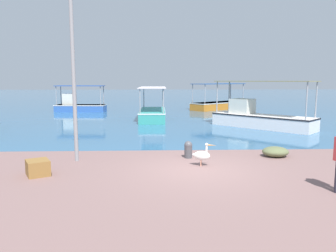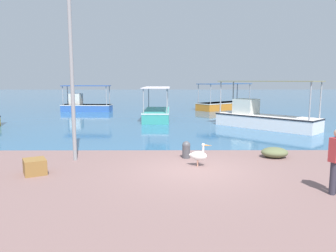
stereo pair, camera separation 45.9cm
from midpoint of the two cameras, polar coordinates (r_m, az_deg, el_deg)
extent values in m
plane|color=#81605D|center=(10.79, 3.85, -7.58)|extent=(120.00, 120.00, 0.00)
cube|color=#32658F|center=(58.42, -1.08, 5.14)|extent=(110.00, 90.00, 0.00)
cube|color=teal|center=(24.14, -3.23, 1.96)|extent=(1.86, 5.58, 0.73)
cube|color=silver|center=(24.11, -3.23, 2.73)|extent=(1.90, 5.62, 0.08)
cylinder|color=#99999E|center=(21.51, -1.42, 4.36)|extent=(0.08, 0.08, 1.61)
cylinder|color=#99999E|center=(21.56, -5.52, 4.34)|extent=(0.08, 0.08, 1.61)
cylinder|color=#99999E|center=(26.55, -1.40, 5.05)|extent=(0.08, 0.08, 1.61)
cylinder|color=#99999E|center=(26.60, -4.73, 5.03)|extent=(0.08, 0.08, 1.61)
cube|color=silver|center=(24.01, -3.27, 6.71)|extent=(1.96, 5.38, 0.05)
cube|color=orange|center=(33.24, 8.40, 3.53)|extent=(6.07, 5.38, 0.73)
cube|color=silver|center=(33.22, 8.41, 4.09)|extent=(6.13, 5.44, 0.08)
cylinder|color=#99999E|center=(30.47, 6.04, 5.54)|extent=(0.08, 0.08, 1.78)
cylinder|color=#99999E|center=(31.61, 3.88, 5.65)|extent=(0.08, 0.08, 1.78)
cylinder|color=#99999E|center=(34.91, 12.58, 5.70)|extent=(0.08, 0.08, 1.78)
cylinder|color=#99999E|center=(35.91, 10.49, 5.82)|extent=(0.08, 0.08, 1.78)
cube|color=navy|center=(33.14, 8.48, 7.28)|extent=(5.98, 5.34, 0.05)
cube|color=white|center=(20.74, 15.46, 0.78)|extent=(5.54, 5.63, 0.79)
cube|color=black|center=(20.70, 15.49, 1.75)|extent=(5.60, 5.69, 0.08)
cylinder|color=#99999E|center=(20.10, 23.82, 4.18)|extent=(0.08, 0.08, 2.02)
cylinder|color=#99999E|center=(18.78, 22.34, 4.04)|extent=(0.08, 0.08, 2.02)
cylinder|color=#99999E|center=(22.70, 10.02, 5.09)|extent=(0.08, 0.08, 2.02)
cylinder|color=#99999E|center=(21.55, 7.93, 4.99)|extent=(0.08, 0.08, 2.02)
cube|color=#837F56|center=(20.59, 15.71, 7.51)|extent=(5.47, 5.56, 0.05)
cube|color=silver|center=(21.35, 12.22, 3.40)|extent=(1.74, 1.74, 0.93)
cube|color=#315EAC|center=(31.55, -15.36, 3.02)|extent=(4.67, 1.78, 0.64)
cube|color=silver|center=(31.53, -15.38, 3.53)|extent=(4.71, 1.82, 0.08)
cylinder|color=#99999E|center=(31.49, -11.57, 5.28)|extent=(0.08, 0.08, 1.71)
cylinder|color=#99999E|center=(30.35, -12.10, 5.17)|extent=(0.08, 0.08, 1.71)
cylinder|color=#99999E|center=(32.70, -18.54, 5.13)|extent=(0.08, 0.08, 1.71)
cylinder|color=#99999E|center=(31.60, -19.29, 5.01)|extent=(0.08, 0.08, 1.71)
cube|color=#1C4396|center=(31.45, -15.50, 6.76)|extent=(4.47, 1.86, 0.05)
cube|color=silver|center=(31.82, -17.19, 4.49)|extent=(1.12, 1.07, 1.01)
cylinder|color=#E0997A|center=(11.28, 4.62, -6.32)|extent=(0.03, 0.03, 0.22)
cylinder|color=#E0997A|center=(11.18, 4.54, -6.45)|extent=(0.03, 0.03, 0.22)
ellipsoid|color=white|center=(11.17, 4.74, -5.17)|extent=(0.62, 0.43, 0.32)
ellipsoid|color=white|center=(11.21, 3.47, -5.01)|extent=(0.19, 0.16, 0.10)
cylinder|color=white|center=(11.10, 5.54, -4.07)|extent=(0.07, 0.07, 0.26)
sphere|color=white|center=(11.06, 5.56, -3.25)|extent=(0.11, 0.11, 0.11)
cone|color=#E5933F|center=(11.04, 6.40, -3.34)|extent=(0.30, 0.14, 0.06)
cylinder|color=gray|center=(12.07, -17.20, 8.66)|extent=(0.14, 0.14, 6.22)
cylinder|color=#47474C|center=(12.30, 2.48, -4.55)|extent=(0.29, 0.29, 0.45)
sphere|color=#4C4C51|center=(12.24, 2.48, -3.35)|extent=(0.31, 0.31, 0.31)
ellipsoid|color=#656D46|center=(13.09, 17.24, -4.29)|extent=(0.99, 0.85, 0.38)
cube|color=olive|center=(10.95, -22.84, -6.70)|extent=(0.90, 0.93, 0.47)
camera|label=1|loc=(0.23, -90.90, -0.13)|focal=35.00mm
camera|label=2|loc=(0.23, 89.10, 0.13)|focal=35.00mm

